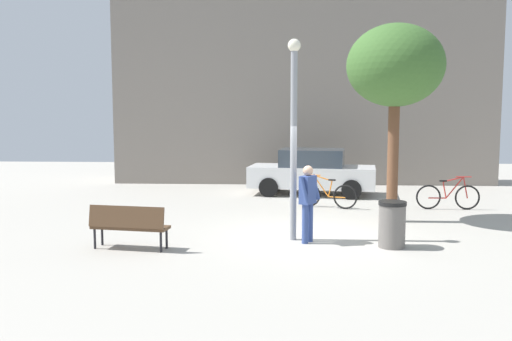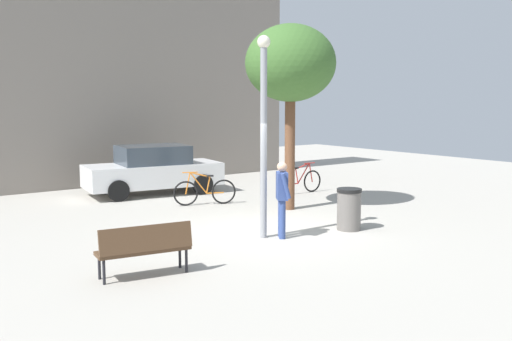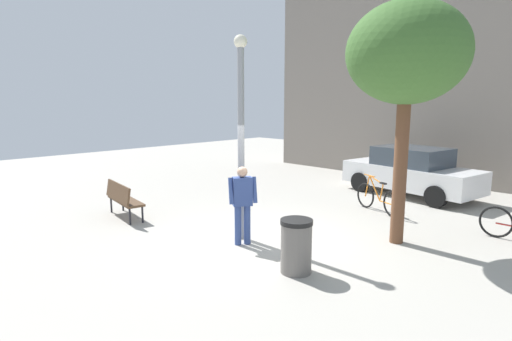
{
  "view_description": "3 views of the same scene",
  "coord_description": "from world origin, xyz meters",
  "px_view_note": "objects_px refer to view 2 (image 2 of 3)",
  "views": [
    {
      "loc": [
        -0.74,
        -12.4,
        2.81
      ],
      "look_at": [
        -1.41,
        0.78,
        1.41
      ],
      "focal_mm": 38.88,
      "sensor_mm": 36.0,
      "label": 1
    },
    {
      "loc": [
        -8.21,
        -10.38,
        3.05
      ],
      "look_at": [
        -0.2,
        0.34,
        1.38
      ],
      "focal_mm": 41.25,
      "sensor_mm": 36.0,
      "label": 2
    },
    {
      "loc": [
        5.97,
        -6.46,
        3.03
      ],
      "look_at": [
        -0.65,
        0.19,
        1.44
      ],
      "focal_mm": 29.32,
      "sensor_mm": 36.0,
      "label": 3
    }
  ],
  "objects_px": {
    "bicycle_red": "(299,182)",
    "parked_car_white": "(153,170)",
    "lamppost": "(264,124)",
    "person_by_lamppost": "(282,194)",
    "bicycle_orange": "(205,192)",
    "trash_bin": "(349,209)",
    "park_bench": "(145,246)",
    "plaza_tree": "(290,65)"
  },
  "relations": [
    {
      "from": "person_by_lamppost",
      "to": "park_bench",
      "type": "height_order",
      "value": "person_by_lamppost"
    },
    {
      "from": "person_by_lamppost",
      "to": "parked_car_white",
      "type": "xyz_separation_m",
      "value": [
        0.44,
        6.98,
        -0.19
      ]
    },
    {
      "from": "parked_car_white",
      "to": "trash_bin",
      "type": "bearing_deg",
      "value": -79.97
    },
    {
      "from": "park_bench",
      "to": "bicycle_orange",
      "type": "xyz_separation_m",
      "value": [
        4.41,
        5.19,
        -0.16
      ]
    },
    {
      "from": "plaza_tree",
      "to": "lamppost",
      "type": "bearing_deg",
      "value": -139.77
    },
    {
      "from": "bicycle_red",
      "to": "person_by_lamppost",
      "type": "bearing_deg",
      "value": -134.61
    },
    {
      "from": "plaza_tree",
      "to": "bicycle_orange",
      "type": "distance_m",
      "value": 4.32
    },
    {
      "from": "bicycle_red",
      "to": "parked_car_white",
      "type": "xyz_separation_m",
      "value": [
        -3.78,
        2.7,
        0.39
      ]
    },
    {
      "from": "lamppost",
      "to": "trash_bin",
      "type": "distance_m",
      "value": 2.92
    },
    {
      "from": "lamppost",
      "to": "parked_car_white",
      "type": "distance_m",
      "value": 6.97
    },
    {
      "from": "lamppost",
      "to": "bicycle_red",
      "type": "height_order",
      "value": "lamppost"
    },
    {
      "from": "person_by_lamppost",
      "to": "bicycle_orange",
      "type": "xyz_separation_m",
      "value": [
        0.74,
        4.39,
        -0.58
      ]
    },
    {
      "from": "lamppost",
      "to": "parked_car_white",
      "type": "relative_size",
      "value": 0.99
    },
    {
      "from": "bicycle_orange",
      "to": "parked_car_white",
      "type": "height_order",
      "value": "parked_car_white"
    },
    {
      "from": "park_bench",
      "to": "trash_bin",
      "type": "bearing_deg",
      "value": 5.02
    },
    {
      "from": "park_bench",
      "to": "trash_bin",
      "type": "xyz_separation_m",
      "value": [
        5.4,
        0.47,
        -0.06
      ]
    },
    {
      "from": "bicycle_orange",
      "to": "bicycle_red",
      "type": "relative_size",
      "value": 0.94
    },
    {
      "from": "park_bench",
      "to": "parked_car_white",
      "type": "distance_m",
      "value": 8.8
    },
    {
      "from": "lamppost",
      "to": "person_by_lamppost",
      "type": "bearing_deg",
      "value": -39.85
    },
    {
      "from": "park_bench",
      "to": "person_by_lamppost",
      "type": "bearing_deg",
      "value": 12.36
    },
    {
      "from": "lamppost",
      "to": "bicycle_red",
      "type": "distance_m",
      "value": 6.41
    },
    {
      "from": "bicycle_red",
      "to": "parked_car_white",
      "type": "relative_size",
      "value": 0.41
    },
    {
      "from": "parked_car_white",
      "to": "park_bench",
      "type": "bearing_deg",
      "value": -117.85
    },
    {
      "from": "lamppost",
      "to": "person_by_lamppost",
      "type": "xyz_separation_m",
      "value": [
        0.31,
        -0.26,
        -1.52
      ]
    },
    {
      "from": "person_by_lamppost",
      "to": "bicycle_orange",
      "type": "bearing_deg",
      "value": 80.47
    },
    {
      "from": "lamppost",
      "to": "plaza_tree",
      "type": "distance_m",
      "value": 3.65
    },
    {
      "from": "lamppost",
      "to": "parked_car_white",
      "type": "bearing_deg",
      "value": 83.65
    },
    {
      "from": "person_by_lamppost",
      "to": "bicycle_red",
      "type": "height_order",
      "value": "person_by_lamppost"
    },
    {
      "from": "bicycle_red",
      "to": "parked_car_white",
      "type": "bearing_deg",
      "value": 144.43
    },
    {
      "from": "park_bench",
      "to": "parked_car_white",
      "type": "height_order",
      "value": "parked_car_white"
    },
    {
      "from": "bicycle_orange",
      "to": "trash_bin",
      "type": "xyz_separation_m",
      "value": [
        0.99,
        -4.72,
        0.1
      ]
    },
    {
      "from": "lamppost",
      "to": "bicycle_orange",
      "type": "bearing_deg",
      "value": 75.77
    },
    {
      "from": "person_by_lamppost",
      "to": "bicycle_orange",
      "type": "relative_size",
      "value": 0.98
    },
    {
      "from": "person_by_lamppost",
      "to": "park_bench",
      "type": "bearing_deg",
      "value": -167.64
    },
    {
      "from": "person_by_lamppost",
      "to": "trash_bin",
      "type": "xyz_separation_m",
      "value": [
        1.73,
        -0.33,
        -0.48
      ]
    },
    {
      "from": "parked_car_white",
      "to": "person_by_lamppost",
      "type": "bearing_deg",
      "value": -93.59
    },
    {
      "from": "lamppost",
      "to": "parked_car_white",
      "type": "height_order",
      "value": "lamppost"
    },
    {
      "from": "trash_bin",
      "to": "park_bench",
      "type": "bearing_deg",
      "value": -174.98
    },
    {
      "from": "bicycle_red",
      "to": "trash_bin",
      "type": "bearing_deg",
      "value": -118.37
    },
    {
      "from": "bicycle_red",
      "to": "trash_bin",
      "type": "xyz_separation_m",
      "value": [
        -2.49,
        -4.6,
        0.1
      ]
    },
    {
      "from": "bicycle_red",
      "to": "park_bench",
      "type": "bearing_deg",
      "value": -147.23
    },
    {
      "from": "park_bench",
      "to": "plaza_tree",
      "type": "relative_size",
      "value": 0.33
    }
  ]
}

